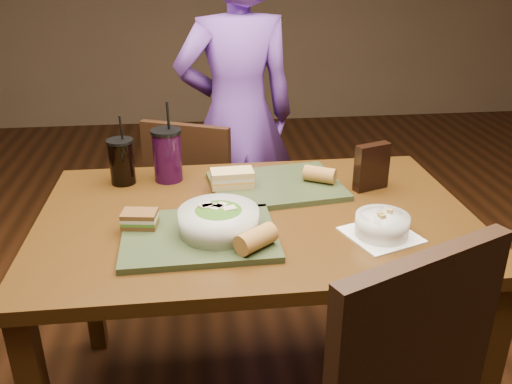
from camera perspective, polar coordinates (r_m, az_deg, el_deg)
dining_table at (r=1.68m, az=0.00°, el=-5.00°), size 1.30×0.85×0.75m
chair_far at (r=2.36m, az=-7.07°, el=-1.13°), size 0.49×0.50×0.86m
diner at (r=2.52m, az=-1.99°, el=7.76°), size 0.61×0.44×1.54m
tray_near at (r=1.50m, az=-5.98°, el=-4.61°), size 0.43×0.33×0.02m
tray_far at (r=1.81m, az=2.13°, el=0.65°), size 0.46×0.37×0.02m
salad_bowl at (r=1.49m, az=-3.95°, el=-2.86°), size 0.22×0.22×0.07m
soup_bowl at (r=1.54m, az=13.12°, el=-3.38°), size 0.23×0.23×0.07m
sandwich_near at (r=1.55m, az=-12.13°, el=-2.80°), size 0.10×0.08×0.05m
sandwich_far at (r=1.77m, az=-2.52°, el=1.47°), size 0.14×0.08×0.05m
baguette_near at (r=1.40m, az=-0.01°, el=-4.95°), size 0.12×0.11×0.06m
baguette_far at (r=1.82m, az=6.72°, el=1.84°), size 0.12×0.10×0.05m
cup_cola at (r=1.88m, az=-13.95°, el=3.15°), size 0.09×0.09×0.24m
cup_berry at (r=1.87m, az=-9.31°, el=3.89°), size 0.10×0.10×0.28m
chip_bag at (r=1.82m, az=12.08°, el=2.60°), size 0.12×0.08×0.16m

